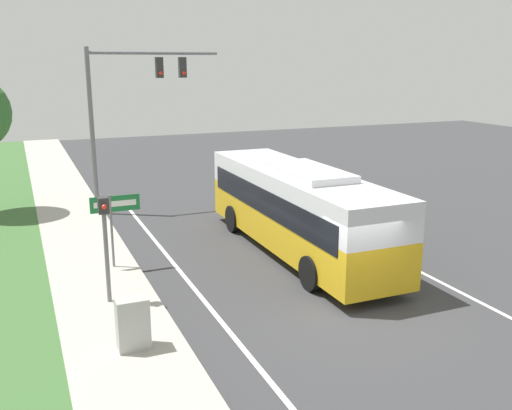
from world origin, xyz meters
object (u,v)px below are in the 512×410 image
object	(u,v)px
signal_gantry	(128,97)
street_sign	(114,215)
pedestrian_signal	(105,233)
bus	(297,205)
utility_cabinet	(133,324)

from	to	relation	value
signal_gantry	street_sign	world-z (taller)	signal_gantry
pedestrian_signal	street_sign	bearing A→B (deg)	76.51
street_sign	pedestrian_signal	bearing A→B (deg)	-103.49
bus	pedestrian_signal	size ratio (longest dim) A/B	3.42
signal_gantry	street_sign	distance (m)	8.49
bus	signal_gantry	size ratio (longest dim) A/B	1.46
bus	street_sign	world-z (taller)	bus
pedestrian_signal	street_sign	distance (m)	2.89
signal_gantry	utility_cabinet	distance (m)	14.29
signal_gantry	utility_cabinet	size ratio (longest dim) A/B	5.81
bus	pedestrian_signal	xyz separation A→B (m)	(-6.89, -2.06, 0.38)
bus	street_sign	distance (m)	6.26
utility_cabinet	pedestrian_signal	bearing A→B (deg)	91.96
bus	utility_cabinet	bearing A→B (deg)	-143.45
bus	utility_cabinet	size ratio (longest dim) A/B	8.50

